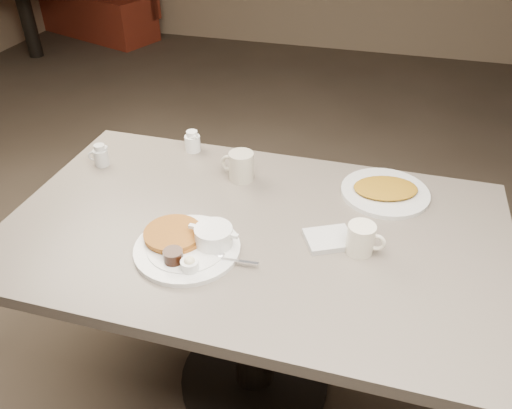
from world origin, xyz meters
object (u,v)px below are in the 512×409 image
(diner_table, at_px, (254,269))
(creamer_left, at_px, (101,156))
(main_plate, at_px, (190,243))
(hash_plate, at_px, (385,191))
(creamer_right, at_px, (192,142))
(coffee_mug_far, at_px, (240,166))
(coffee_mug_near, at_px, (362,238))

(diner_table, distance_m, creamer_left, 0.69)
(diner_table, distance_m, main_plate, 0.28)
(hash_plate, bearing_deg, creamer_right, 171.57)
(diner_table, relative_size, creamer_right, 18.25)
(creamer_right, bearing_deg, creamer_left, -145.88)
(coffee_mug_far, relative_size, hash_plate, 0.35)
(creamer_left, bearing_deg, main_plate, -36.14)
(coffee_mug_near, xyz_separation_m, creamer_right, (-0.67, 0.42, -0.01))
(coffee_mug_near, relative_size, creamer_right, 1.38)
(main_plate, distance_m, coffee_mug_near, 0.48)
(creamer_left, bearing_deg, hash_plate, 4.65)
(coffee_mug_near, bearing_deg, coffee_mug_far, 147.77)
(coffee_mug_near, bearing_deg, creamer_right, 148.00)
(diner_table, relative_size, coffee_mug_near, 13.18)
(diner_table, bearing_deg, coffee_mug_far, 115.53)
(creamer_right, bearing_deg, main_plate, -69.19)
(main_plate, bearing_deg, diner_table, 44.87)
(hash_plate, bearing_deg, creamer_left, -175.35)
(coffee_mug_near, height_order, hash_plate, coffee_mug_near)
(coffee_mug_far, xyz_separation_m, hash_plate, (0.48, 0.04, -0.04))
(coffee_mug_near, distance_m, coffee_mug_far, 0.52)
(coffee_mug_far, height_order, creamer_left, coffee_mug_far)
(diner_table, height_order, creamer_right, creamer_right)
(main_plate, height_order, coffee_mug_far, coffee_mug_far)
(creamer_right, xyz_separation_m, hash_plate, (0.72, -0.11, -0.02))
(coffee_mug_near, bearing_deg, creamer_left, 166.27)
(creamer_left, height_order, creamer_right, same)
(diner_table, height_order, coffee_mug_near, coffee_mug_near)
(diner_table, xyz_separation_m, coffee_mug_near, (0.32, -0.03, 0.22))
(creamer_right, bearing_deg, coffee_mug_near, -32.00)
(creamer_left, xyz_separation_m, hash_plate, (0.99, 0.08, -0.02))
(main_plate, height_order, hash_plate, main_plate)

